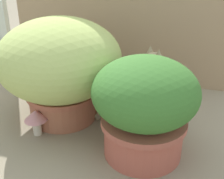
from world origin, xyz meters
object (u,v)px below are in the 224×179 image
at_px(cat, 138,87).
at_px(mushroom_ornament_pink, 36,117).
at_px(leafy_planter, 145,105).
at_px(grass_planter, 60,65).

relative_size(cat, mushroom_ornament_pink, 2.76).
bearing_deg(mushroom_ornament_pink, cat, 41.11).
xyz_separation_m(leafy_planter, mushroom_ornament_pink, (-0.46, -0.00, -0.13)).
distance_m(grass_planter, mushroom_ornament_pink, 0.25).
bearing_deg(cat, grass_planter, -154.21).
height_order(grass_planter, cat, grass_planter).
xyz_separation_m(leafy_planter, cat, (-0.09, 0.32, -0.09)).
bearing_deg(mushroom_ornament_pink, grass_planter, 73.71).
height_order(grass_planter, mushroom_ornament_pink, grass_planter).
distance_m(leafy_planter, mushroom_ornament_pink, 0.48).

